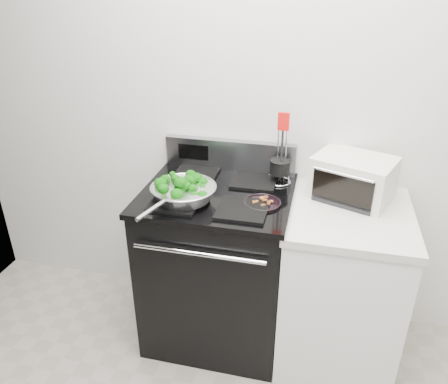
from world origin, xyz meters
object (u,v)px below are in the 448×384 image
(gas_range, at_px, (218,264))
(toaster_oven, at_px, (353,178))
(skillet, at_px, (183,192))
(bacon_plate, at_px, (262,201))
(utensil_holder, at_px, (280,171))

(gas_range, bearing_deg, toaster_oven, 13.22)
(gas_range, bearing_deg, skillet, -133.50)
(bacon_plate, distance_m, toaster_oven, 0.50)
(toaster_oven, bearing_deg, utensil_holder, -162.62)
(gas_range, relative_size, bacon_plate, 6.05)
(bacon_plate, relative_size, utensil_holder, 0.47)
(gas_range, distance_m, bacon_plate, 0.55)
(skillet, xyz_separation_m, toaster_oven, (0.82, 0.31, 0.03))
(gas_range, xyz_separation_m, utensil_holder, (0.30, 0.19, 0.53))
(utensil_holder, relative_size, toaster_oven, 0.86)
(gas_range, height_order, skillet, gas_range)
(gas_range, relative_size, skillet, 2.18)
(gas_range, height_order, toaster_oven, toaster_oven)
(gas_range, xyz_separation_m, bacon_plate, (0.25, -0.08, 0.48))
(utensil_holder, bearing_deg, bacon_plate, -101.08)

